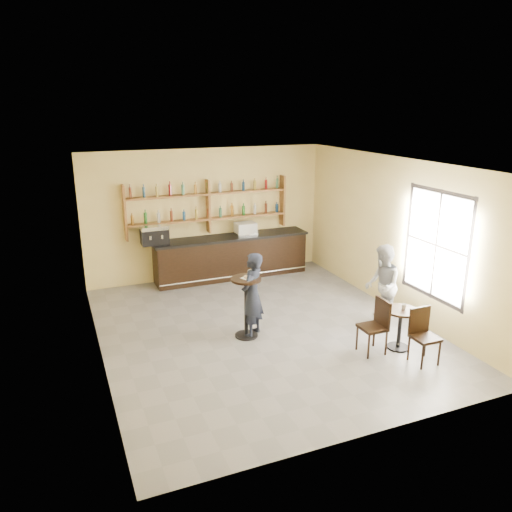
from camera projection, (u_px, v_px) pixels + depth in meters
name	position (u px, v px, depth m)	size (l,w,h in m)	color
floor	(262.00, 330.00, 9.71)	(7.00, 7.00, 0.00)	slate
ceiling	(263.00, 164.00, 8.77)	(7.00, 7.00, 0.00)	white
wall_back	(207.00, 214.00, 12.33)	(7.00, 7.00, 0.00)	#EAD385
wall_front	(374.00, 325.00, 6.15)	(7.00, 7.00, 0.00)	#EAD385
wall_left	(94.00, 271.00, 8.15)	(7.00, 7.00, 0.00)	#EAD385
wall_right	(395.00, 235.00, 10.33)	(7.00, 7.00, 0.00)	#EAD385
window_pane	(436.00, 245.00, 9.24)	(2.00, 2.00, 0.00)	white
window_frame	(436.00, 245.00, 9.24)	(0.04, 1.70, 2.10)	black
shelf_unit	(208.00, 206.00, 12.16)	(4.00, 0.26, 1.40)	brown
liquor_bottles	(208.00, 200.00, 12.11)	(3.68, 0.10, 1.00)	#8C5919
bar_counter	(231.00, 257.00, 12.52)	(3.93, 0.77, 1.06)	black
espresso_machine	(154.00, 235.00, 11.61)	(0.63, 0.40, 0.45)	black
pastry_case	(245.00, 229.00, 12.46)	(0.51, 0.41, 0.31)	silver
pedestal_table	(246.00, 308.00, 9.27)	(0.57, 0.57, 1.16)	black
napkin	(246.00, 278.00, 9.10)	(0.16, 0.16, 0.00)	white
donut	(247.00, 277.00, 9.09)	(0.12, 0.12, 0.04)	#DA9F4F
cup_pedestal	(251.00, 273.00, 9.22)	(0.13, 0.13, 0.10)	white
man_main	(252.00, 295.00, 9.25)	(0.59, 0.39, 1.62)	black
cafe_table	(400.00, 329.00, 8.88)	(0.59, 0.59, 0.75)	black
cup_cafe	(404.00, 307.00, 8.77)	(0.10, 0.10, 0.09)	white
chair_west	(372.00, 327.00, 8.69)	(0.42, 0.42, 0.98)	black
chair_south	(425.00, 337.00, 8.34)	(0.41, 0.41, 0.95)	black
patron_second	(382.00, 286.00, 9.73)	(0.79, 0.62, 1.63)	gray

